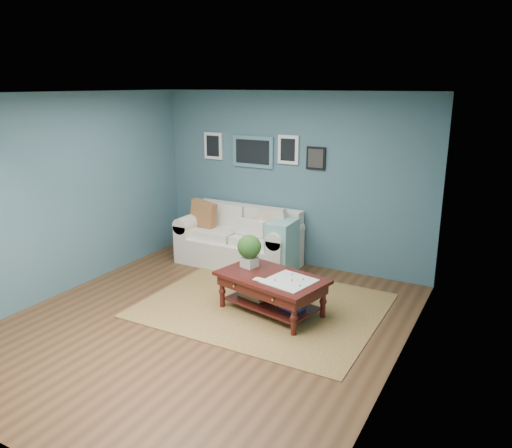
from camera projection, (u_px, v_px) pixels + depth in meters
The scene contains 4 objects.
room_shell at pixel (202, 214), 5.70m from camera, with size 5.00×5.02×2.70m.
area_rug at pixel (263, 305), 6.51m from camera, with size 2.95×2.36×0.01m, color brown.
loveseat at pixel (244, 240), 7.89m from camera, with size 1.96×0.89×1.01m.
coffee_table at pixel (268, 281), 6.26m from camera, with size 1.46×1.04×0.93m.
Camera 1 is at (3.17, -4.50, 2.80)m, focal length 35.00 mm.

